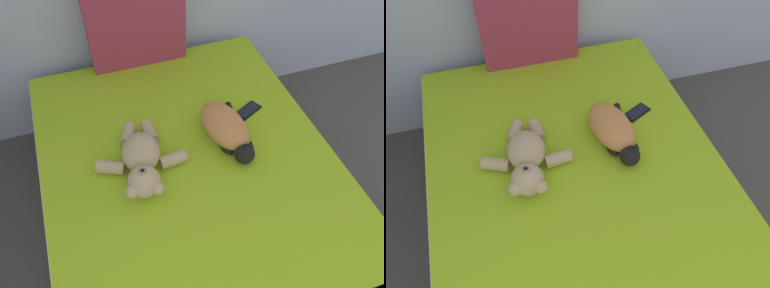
% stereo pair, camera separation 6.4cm
% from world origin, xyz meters
% --- Properties ---
extents(bed, '(1.46, 2.09, 0.52)m').
position_xyz_m(bed, '(1.38, 3.07, 0.26)').
color(bed, brown).
rests_on(bed, ground_plane).
extents(patterned_cushion, '(0.57, 0.11, 0.52)m').
position_xyz_m(patterned_cushion, '(1.35, 4.05, 0.78)').
color(patterned_cushion, '#A5334C').
rests_on(patterned_cushion, bed).
extents(cat, '(0.24, 0.44, 0.15)m').
position_xyz_m(cat, '(1.61, 3.27, 0.59)').
color(cat, '#D18447').
rests_on(cat, bed).
extents(teddy_bear, '(0.43, 0.50, 0.16)m').
position_xyz_m(teddy_bear, '(1.15, 3.21, 0.59)').
color(teddy_bear, tan).
rests_on(teddy_bear, bed).
extents(cell_phone, '(0.16, 0.13, 0.01)m').
position_xyz_m(cell_phone, '(1.80, 3.42, 0.52)').
color(cell_phone, black).
rests_on(cell_phone, bed).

